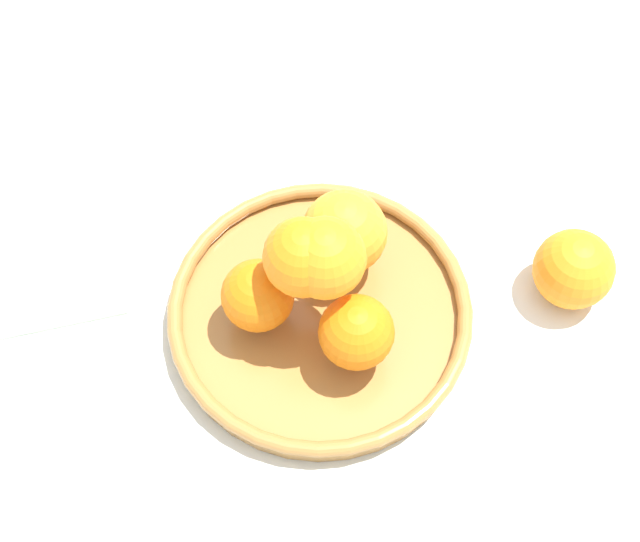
{
  "coord_description": "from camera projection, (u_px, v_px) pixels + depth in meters",
  "views": [
    {
      "loc": [
        -0.27,
        0.26,
        0.74
      ],
      "look_at": [
        0.0,
        0.0,
        0.09
      ],
      "focal_mm": 50.0,
      "sensor_mm": 36.0,
      "label": 1
    }
  ],
  "objects": [
    {
      "name": "fruit_bowl",
      "position": [
        320.0,
        313.0,
        0.81
      ],
      "size": [
        0.28,
        0.28,
        0.03
      ],
      "color": "#A57238",
      "rests_on": "ground_plane"
    },
    {
      "name": "ground_plane",
      "position": [
        320.0,
        320.0,
        0.83
      ],
      "size": [
        4.0,
        4.0,
        0.0
      ],
      "primitive_type": "plane",
      "color": "silver"
    },
    {
      "name": "napkin_folded",
      "position": [
        34.0,
        258.0,
        0.86
      ],
      "size": [
        0.22,
        0.22,
        0.01
      ],
      "primitive_type": "cube",
      "rotation": [
        0.0,
        0.0,
        -0.54
      ],
      "color": "silver",
      "rests_on": "ground_plane"
    },
    {
      "name": "orange_pile",
      "position": [
        321.0,
        269.0,
        0.76
      ],
      "size": [
        0.15,
        0.17,
        0.13
      ],
      "color": "orange",
      "rests_on": "fruit_bowl"
    },
    {
      "name": "stray_orange",
      "position": [
        574.0,
        269.0,
        0.81
      ],
      "size": [
        0.07,
        0.07,
        0.07
      ],
      "primitive_type": "sphere",
      "color": "orange",
      "rests_on": "ground_plane"
    }
  ]
}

